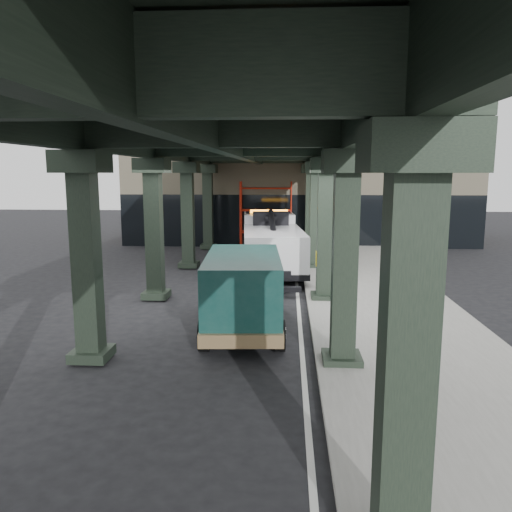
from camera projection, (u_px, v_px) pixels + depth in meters
The scene contains 8 objects.
ground at pixel (246, 317), 15.81m from camera, with size 90.00×90.00×0.00m, color black.
sidewalk at pixel (378, 301), 17.49m from camera, with size 5.00×40.00×0.15m, color gray.
lane_stripe at pixel (298, 301), 17.68m from camera, with size 0.12×38.00×0.01m, color silver.
viaduct at pixel (238, 144), 16.91m from camera, with size 7.40×32.00×6.40m.
building at pixel (298, 180), 34.72m from camera, with size 22.00×10.00×8.00m, color #C6B793.
scaffolding at pixel (266, 213), 29.88m from camera, with size 3.08×0.88×4.00m.
tow_truck at pixel (271, 241), 22.97m from camera, with size 3.19×8.86×2.85m.
towed_van at pixel (243, 289), 14.31m from camera, with size 2.52×5.65×2.24m.
Camera 1 is at (1.30, -15.23, 4.50)m, focal length 35.00 mm.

